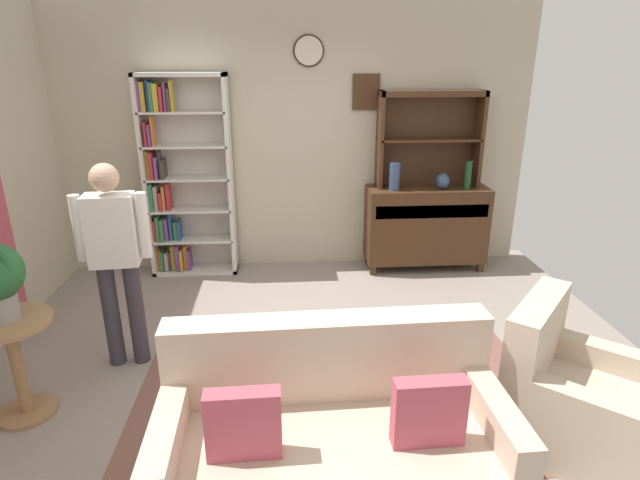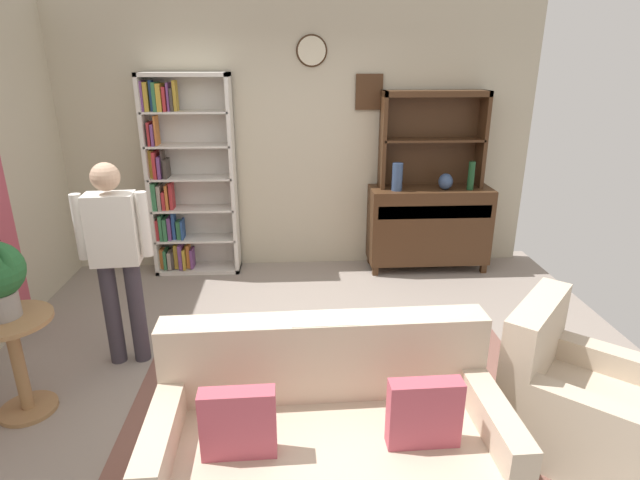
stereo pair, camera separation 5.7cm
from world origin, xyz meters
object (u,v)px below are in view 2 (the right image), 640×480
(couch_floral, at_px, (329,441))
(armchair_floral, at_px, (570,401))
(vase_round, at_px, (446,181))
(book_stack, at_px, (332,324))
(bottle_wine, at_px, (471,176))
(vase_tall, at_px, (397,177))
(sideboard, at_px, (428,224))
(coffee_table, at_px, (326,341))
(person_reading, at_px, (116,252))
(bookshelf, at_px, (184,179))
(sideboard_hutch, at_px, (433,126))
(plant_stand, at_px, (16,355))

(couch_floral, distance_m, armchair_floral, 1.50)
(vase_round, height_order, book_stack, vase_round)
(bottle_wine, bearing_deg, vase_tall, 179.34)
(sideboard, height_order, coffee_table, sideboard)
(vase_tall, xyz_separation_m, coffee_table, (-0.88, -2.03, -0.71))
(bottle_wine, distance_m, armchair_floral, 2.80)
(armchair_floral, xyz_separation_m, person_reading, (-2.93, 1.07, 0.62))
(sideboard, xyz_separation_m, book_stack, (-1.22, -2.06, -0.05))
(sideboard, bearing_deg, bookshelf, 178.17)
(sideboard, distance_m, sideboard_hutch, 1.06)
(bookshelf, bearing_deg, sideboard, -1.83)
(bookshelf, height_order, sideboard_hutch, bookshelf)
(vase_tall, bearing_deg, couch_floral, -107.34)
(vase_round, bearing_deg, couch_floral, -115.88)
(couch_floral, bearing_deg, sideboard, 66.64)
(book_stack, bearing_deg, couch_floral, -95.55)
(book_stack, bearing_deg, sideboard, 59.35)
(sideboard, relative_size, person_reading, 0.83)
(sideboard, relative_size, vase_round, 7.65)
(sideboard, bearing_deg, vase_tall, -168.37)
(bookshelf, xyz_separation_m, sideboard_hutch, (2.62, 0.03, 0.53))
(sideboard_hutch, xyz_separation_m, vase_round, (0.13, -0.18, -0.55))
(sideboard_hutch, distance_m, bottle_wine, 0.66)
(vase_round, xyz_separation_m, book_stack, (-1.35, -1.99, -0.55))
(vase_round, xyz_separation_m, armchair_floral, (0.03, -2.71, -0.72))
(couch_floral, height_order, plant_stand, couch_floral)
(vase_round, relative_size, coffee_table, 0.21)
(vase_tall, relative_size, person_reading, 0.19)
(armchair_floral, bearing_deg, sideboard, 93.30)
(bottle_wine, height_order, couch_floral, bottle_wine)
(bookshelf, distance_m, book_stack, 2.62)
(armchair_floral, height_order, plant_stand, armchair_floral)
(sideboard, relative_size, sideboard_hutch, 1.18)
(vase_tall, xyz_separation_m, plant_stand, (-2.89, -2.21, -0.64))
(bottle_wine, height_order, coffee_table, bottle_wine)
(sideboard, relative_size, book_stack, 6.26)
(sideboard, xyz_separation_m, person_reading, (-2.77, -1.71, 0.40))
(sideboard_hutch, height_order, coffee_table, sideboard_hutch)
(person_reading, bearing_deg, sideboard_hutch, 33.22)
(vase_round, distance_m, person_reading, 3.33)
(couch_floral, relative_size, coffee_table, 2.28)
(armchair_floral, distance_m, plant_stand, 3.48)
(bottle_wine, relative_size, armchair_floral, 0.28)
(book_stack, bearing_deg, coffee_table, -132.71)
(bookshelf, relative_size, bottle_wine, 7.00)
(bookshelf, bearing_deg, person_reading, -94.97)
(plant_stand, bearing_deg, vase_tall, 37.45)
(person_reading, bearing_deg, armchair_floral, -20.00)
(couch_floral, bearing_deg, person_reading, 137.31)
(bookshelf, relative_size, vase_tall, 7.25)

